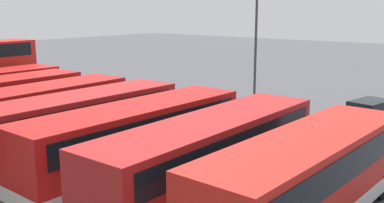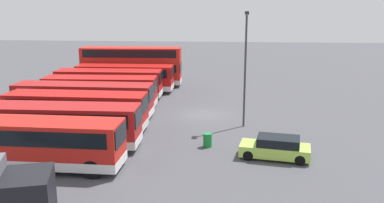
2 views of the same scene
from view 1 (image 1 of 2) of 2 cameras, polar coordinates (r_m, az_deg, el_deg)
ground_plane at (r=29.45m, az=-1.06°, el=-1.70°), size 140.00×140.00×0.00m
bus_single_deck_near_end at (r=14.86m, az=14.36°, el=-9.17°), size 2.83×10.29×2.95m
bus_single_deck_second at (r=16.47m, az=2.41°, el=-6.71°), size 2.71×11.05×2.95m
bus_single_deck_third at (r=18.77m, az=-7.01°, el=-4.47°), size 2.76×10.75×2.95m
bus_single_deck_fourth at (r=21.08m, az=-15.41°, el=-3.01°), size 2.71×11.80×2.95m
bus_single_deck_fifth at (r=24.05m, az=-19.20°, el=-1.46°), size 2.95×10.48×2.95m
car_hatchback_silver at (r=28.95m, az=21.27°, el=-1.32°), size 2.53×4.60×1.43m
lamp_post_tall at (r=29.56m, az=8.05°, el=8.44°), size 0.70×0.30×9.02m
waste_bin_yellow at (r=25.61m, az=14.33°, el=-3.02°), size 0.60×0.60×0.95m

